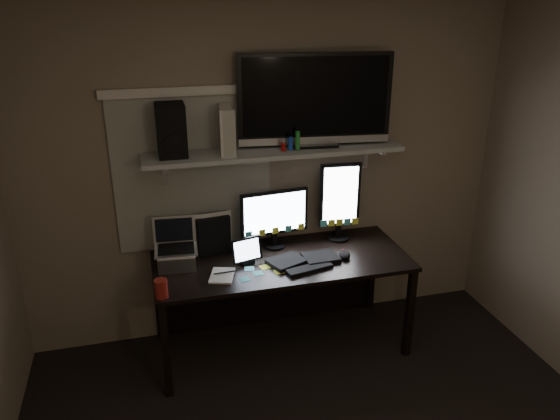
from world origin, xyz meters
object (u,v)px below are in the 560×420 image
object	(u,v)px
desk	(277,273)
cup	(161,289)
monitor_landscape	(274,219)
laptop	(176,246)
tv	(315,100)
game_console	(226,130)
mouse	(345,255)
monitor_portrait	(340,201)
speaker	(171,130)
tablet	(246,251)
keyboard	(304,260)

from	to	relation	value
desk	cup	size ratio (longest dim) A/B	15.05
monitor_landscape	laptop	world-z (taller)	monitor_landscape
laptop	tv	size ratio (longest dim) A/B	0.30
monitor_landscape	game_console	size ratio (longest dim) A/B	1.64
laptop	game_console	bearing A→B (deg)	23.92
mouse	desk	bearing A→B (deg)	163.55
monitor_portrait	desk	bearing A→B (deg)	-164.40
monitor_landscape	speaker	size ratio (longest dim) A/B	1.49
tv	speaker	size ratio (longest dim) A/B	3.10
cup	game_console	distance (m)	1.12
tablet	cup	xyz separation A→B (m)	(-0.60, -0.31, -0.04)
tablet	speaker	world-z (taller)	speaker
mouse	cup	distance (m)	1.31
tablet	game_console	world-z (taller)	game_console
mouse	speaker	distance (m)	1.48
mouse	speaker	bearing A→B (deg)	173.31
keyboard	cup	distance (m)	1.02
tablet	cup	size ratio (longest dim) A/B	1.85
game_console	speaker	size ratio (longest dim) A/B	0.91
monitor_landscape	mouse	bearing A→B (deg)	-40.14
mouse	laptop	bearing A→B (deg)	-178.92
cup	speaker	bearing A→B (deg)	72.98
monitor_landscape	cup	distance (m)	1.01
monitor_portrait	mouse	bearing A→B (deg)	-97.65
monitor_landscape	tv	distance (m)	0.90
speaker	monitor_landscape	bearing A→B (deg)	-0.63
monitor_landscape	tv	bearing A→B (deg)	-2.78
desk	keyboard	xyz separation A→B (m)	(0.14, -0.20, 0.19)
laptop	speaker	world-z (taller)	speaker
keyboard	tv	bearing A→B (deg)	50.66
laptop	speaker	distance (m)	0.78
monitor_landscape	cup	bearing A→B (deg)	-154.64
monitor_portrait	game_console	size ratio (longest dim) A/B	1.97
keyboard	mouse	size ratio (longest dim) A/B	4.10
keyboard	laptop	distance (m)	0.89
monitor_landscape	laptop	bearing A→B (deg)	-175.14
cup	speaker	xyz separation A→B (m)	(0.16, 0.54, 0.86)
desk	speaker	bearing A→B (deg)	171.24
tv	mouse	bearing A→B (deg)	-58.43
tablet	tv	bearing A→B (deg)	8.22
monitor_portrait	cup	xyz separation A→B (m)	(-1.36, -0.53, -0.25)
speaker	keyboard	bearing A→B (deg)	-19.46
monitor_portrait	keyboard	bearing A→B (deg)	-136.45
keyboard	cup	xyz separation A→B (m)	(-0.99, -0.23, 0.04)
monitor_portrait	speaker	distance (m)	1.34
tablet	speaker	distance (m)	0.96
monitor_landscape	keyboard	distance (m)	0.38
desk	keyboard	world-z (taller)	keyboard
laptop	desk	bearing A→B (deg)	8.59
mouse	tablet	distance (m)	0.70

